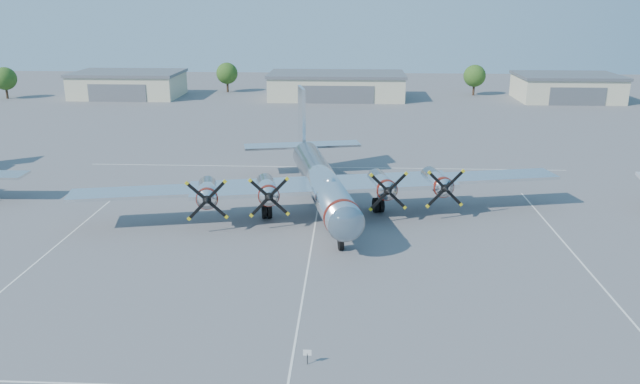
{
  "coord_description": "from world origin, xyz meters",
  "views": [
    {
      "loc": [
        3.29,
        -51.03,
        20.37
      ],
      "look_at": [
        0.46,
        4.14,
        3.2
      ],
      "focal_mm": 35.0,
      "sensor_mm": 36.0,
      "label": 1
    }
  ],
  "objects_px": {
    "hangar_west": "(128,84)",
    "tree_far_west": "(5,79)",
    "hangar_east": "(567,87)",
    "main_bomber_b29": "(320,208)",
    "info_placard": "(307,354)",
    "hangar_center": "(337,86)",
    "tree_east": "(475,76)",
    "tree_west": "(227,73)"
  },
  "relations": [
    {
      "from": "tree_far_west",
      "to": "hangar_west",
      "type": "bearing_deg",
      "value": 9.01
    },
    {
      "from": "hangar_east",
      "to": "hangar_center",
      "type": "bearing_deg",
      "value": -180.0
    },
    {
      "from": "hangar_center",
      "to": "info_placard",
      "type": "distance_m",
      "value": 101.41
    },
    {
      "from": "hangar_west",
      "to": "tree_far_west",
      "type": "bearing_deg",
      "value": -170.99
    },
    {
      "from": "hangar_east",
      "to": "tree_east",
      "type": "relative_size",
      "value": 3.1
    },
    {
      "from": "tree_far_west",
      "to": "info_placard",
      "type": "height_order",
      "value": "tree_far_west"
    },
    {
      "from": "hangar_east",
      "to": "tree_west",
      "type": "bearing_deg",
      "value": 173.72
    },
    {
      "from": "tree_east",
      "to": "hangar_center",
      "type": "bearing_deg",
      "value": -168.62
    },
    {
      "from": "hangar_west",
      "to": "tree_far_west",
      "type": "height_order",
      "value": "tree_far_west"
    },
    {
      "from": "tree_far_west",
      "to": "info_placard",
      "type": "bearing_deg",
      "value": -53.94
    },
    {
      "from": "tree_west",
      "to": "tree_east",
      "type": "height_order",
      "value": "same"
    },
    {
      "from": "main_bomber_b29",
      "to": "hangar_center",
      "type": "bearing_deg",
      "value": 78.1
    },
    {
      "from": "hangar_center",
      "to": "tree_east",
      "type": "xyz_separation_m",
      "value": [
        30.0,
        6.04,
        1.51
      ]
    },
    {
      "from": "tree_east",
      "to": "main_bomber_b29",
      "type": "xyz_separation_m",
      "value": [
        -29.78,
        -79.2,
        -4.22
      ]
    },
    {
      "from": "hangar_center",
      "to": "tree_east",
      "type": "distance_m",
      "value": 30.64
    },
    {
      "from": "hangar_east",
      "to": "tree_east",
      "type": "bearing_deg",
      "value": 161.46
    },
    {
      "from": "tree_far_west",
      "to": "info_placard",
      "type": "xyz_separation_m",
      "value": [
        70.93,
        -97.42,
        -3.56
      ]
    },
    {
      "from": "hangar_west",
      "to": "tree_west",
      "type": "bearing_deg",
      "value": 21.89
    },
    {
      "from": "hangar_west",
      "to": "tree_west",
      "type": "height_order",
      "value": "tree_west"
    },
    {
      "from": "hangar_east",
      "to": "tree_east",
      "type": "distance_m",
      "value": 19.04
    },
    {
      "from": "hangar_east",
      "to": "info_placard",
      "type": "distance_m",
      "value": 111.8
    },
    {
      "from": "tree_west",
      "to": "main_bomber_b29",
      "type": "distance_m",
      "value": 85.13
    },
    {
      "from": "tree_east",
      "to": "hangar_east",
      "type": "bearing_deg",
      "value": -18.54
    },
    {
      "from": "hangar_west",
      "to": "hangar_center",
      "type": "xyz_separation_m",
      "value": [
        45.0,
        -0.0,
        -0.0
      ]
    },
    {
      "from": "tree_west",
      "to": "hangar_west",
      "type": "bearing_deg",
      "value": -158.11
    },
    {
      "from": "main_bomber_b29",
      "to": "info_placard",
      "type": "distance_m",
      "value": 28.24
    },
    {
      "from": "hangar_center",
      "to": "tree_west",
      "type": "distance_m",
      "value": 26.3
    },
    {
      "from": "hangar_center",
      "to": "tree_far_west",
      "type": "height_order",
      "value": "tree_far_west"
    },
    {
      "from": "tree_east",
      "to": "main_bomber_b29",
      "type": "height_order",
      "value": "tree_east"
    },
    {
      "from": "tree_east",
      "to": "tree_west",
      "type": "bearing_deg",
      "value": 177.92
    },
    {
      "from": "hangar_west",
      "to": "main_bomber_b29",
      "type": "distance_m",
      "value": 86.05
    },
    {
      "from": "hangar_east",
      "to": "info_placard",
      "type": "relative_size",
      "value": 21.81
    },
    {
      "from": "hangar_east",
      "to": "main_bomber_b29",
      "type": "distance_m",
      "value": 87.42
    },
    {
      "from": "main_bomber_b29",
      "to": "info_placard",
      "type": "relative_size",
      "value": 49.9
    },
    {
      "from": "hangar_center",
      "to": "tree_west",
      "type": "relative_size",
      "value": 4.31
    },
    {
      "from": "hangar_center",
      "to": "info_placard",
      "type": "bearing_deg",
      "value": -89.48
    },
    {
      "from": "hangar_center",
      "to": "hangar_east",
      "type": "xyz_separation_m",
      "value": [
        48.0,
        0.0,
        0.0
      ]
    },
    {
      "from": "hangar_west",
      "to": "info_placard",
      "type": "relative_size",
      "value": 23.92
    },
    {
      "from": "hangar_west",
      "to": "hangar_east",
      "type": "distance_m",
      "value": 93.0
    },
    {
      "from": "tree_west",
      "to": "hangar_center",
      "type": "bearing_deg",
      "value": -17.82
    },
    {
      "from": "tree_far_west",
      "to": "info_placard",
      "type": "distance_m",
      "value": 120.56
    },
    {
      "from": "hangar_west",
      "to": "info_placard",
      "type": "distance_m",
      "value": 111.32
    }
  ]
}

